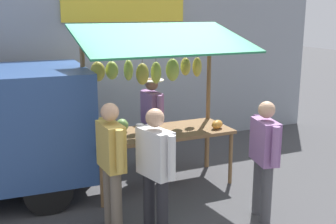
# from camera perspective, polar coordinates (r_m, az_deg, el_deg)

# --- Properties ---
(ground_plane) EXTENTS (40.00, 40.00, 0.00)m
(ground_plane) POSITION_cam_1_polar(r_m,az_deg,el_deg) (6.82, -1.04, -9.71)
(ground_plane) COLOR #424244
(street_backdrop) EXTENTS (9.00, 0.30, 3.40)m
(street_backdrop) POSITION_cam_1_polar(r_m,az_deg,el_deg) (8.38, -7.38, 6.62)
(street_backdrop) COLOR #8C939E
(street_backdrop) RESTS_ON ground
(market_stall) EXTENTS (2.50, 1.46, 2.50)m
(market_stall) POSITION_cam_1_polar(r_m,az_deg,el_deg) (6.43, -1.44, 3.45)
(market_stall) COLOR brown
(market_stall) RESTS_ON ground
(vendor_with_sunhat) EXTENTS (0.41, 0.68, 1.59)m
(vendor_with_sunhat) POSITION_cam_1_polar(r_m,az_deg,el_deg) (7.24, -2.16, -0.52)
(vendor_with_sunhat) COLOR #4C4C51
(vendor_with_sunhat) RESTS_ON ground
(shopper_in_grey_tee) EXTENTS (0.25, 0.69, 1.62)m
(shopper_in_grey_tee) POSITION_cam_1_polar(r_m,az_deg,el_deg) (5.25, -7.61, -6.14)
(shopper_in_grey_tee) COLOR #726656
(shopper_in_grey_tee) RESTS_ON ground
(shopper_with_ponytail) EXTENTS (0.34, 0.67, 1.61)m
(shopper_with_ponytail) POSITION_cam_1_polar(r_m,az_deg,el_deg) (5.00, -1.72, -7.15)
(shopper_with_ponytail) COLOR #232328
(shopper_with_ponytail) RESTS_ON ground
(shopper_in_striped_shirt) EXTENTS (0.31, 0.67, 1.59)m
(shopper_in_striped_shirt) POSITION_cam_1_polar(r_m,az_deg,el_deg) (5.61, 12.79, -5.35)
(shopper_in_striped_shirt) COLOR #4C4C51
(shopper_in_striped_shirt) RESTS_ON ground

